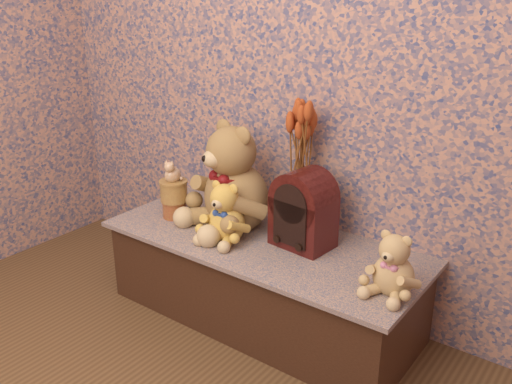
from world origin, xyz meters
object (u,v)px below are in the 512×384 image
Objects in this scene: teddy_medium at (226,208)px; biscuit_tin_lower at (175,209)px; ceramic_vase at (298,212)px; teddy_small at (395,260)px; cat_figurine at (172,170)px; cathedral_radio at (304,208)px; teddy_large at (236,171)px.

teddy_medium reaches higher than biscuit_tin_lower.
ceramic_vase is 1.58× the size of biscuit_tin_lower.
ceramic_vase is at bearing 45.94° from teddy_medium.
ceramic_vase reaches higher than biscuit_tin_lower.
teddy_medium is at bearing -5.75° from biscuit_tin_lower.
cat_figurine is (-1.12, 0.02, 0.11)m from teddy_small.
biscuit_tin_lower is at bearing 0.00° from cat_figurine.
biscuit_tin_lower is (-0.56, -0.22, -0.05)m from ceramic_vase.
cathedral_radio is at bearing -7.18° from cat_figurine.
biscuit_tin_lower is at bearing -164.86° from cathedral_radio.
teddy_small is at bearing -23.19° from ceramic_vase.
teddy_large reaches higher than teddy_small.
ceramic_vase is (-0.10, 0.11, -0.08)m from cathedral_radio.
teddy_small is 0.61m from ceramic_vase.
cathedral_radio is 2.98× the size of biscuit_tin_lower.
teddy_large reaches higher than biscuit_tin_lower.
biscuit_tin_lower is (-0.65, -0.11, -0.13)m from cathedral_radio.
cat_figurine is at bearing 0.00° from biscuit_tin_lower.
teddy_medium is 0.84× the size of cathedral_radio.
teddy_large is 1.54× the size of cathedral_radio.
teddy_small is at bearing -10.09° from cathedral_radio.
teddy_large is 0.33m from ceramic_vase.
teddy_large reaches higher than cat_figurine.
cat_figurine is at bearing -139.25° from teddy_large.
cathedral_radio is (-0.47, 0.13, 0.04)m from teddy_small.
teddy_large is at bearing -157.40° from ceramic_vase.
teddy_small reaches higher than biscuit_tin_lower.
teddy_large is at bearing -174.16° from cathedral_radio.
teddy_small is at bearing -1.15° from biscuit_tin_lower.
ceramic_vase is at bearing 160.70° from teddy_small.
teddy_large is at bearing 20.23° from biscuit_tin_lower.
teddy_large is 2.04× the size of teddy_small.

